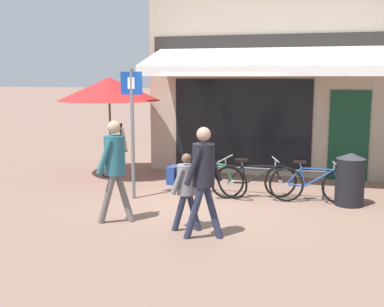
{
  "coord_description": "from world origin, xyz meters",
  "views": [
    {
      "loc": [
        2.32,
        -8.8,
        2.44
      ],
      "look_at": [
        -0.04,
        -0.64,
        1.05
      ],
      "focal_mm": 45.0,
      "sensor_mm": 36.0,
      "label": 1
    }
  ],
  "objects": [
    {
      "name": "pedestrian_second_adult",
      "position": [
        0.55,
        -2.05,
        1.04
      ],
      "size": [
        0.59,
        0.5,
        1.71
      ],
      "rotation": [
        0.0,
        0.0,
        -0.06
      ],
      "color": "#282D47",
      "rests_on": "ground_plane"
    },
    {
      "name": "bicycle_green",
      "position": [
        -0.01,
        0.55,
        0.38
      ],
      "size": [
        1.73,
        0.88,
        0.87
      ],
      "rotation": [
        0.15,
        0.0,
        -0.39
      ],
      "color": "black",
      "rests_on": "ground_plane"
    },
    {
      "name": "bike_rack_rail",
      "position": [
        0.99,
        0.83,
        0.46
      ],
      "size": [
        2.63,
        0.04,
        0.57
      ],
      "color": "#47494F",
      "rests_on": "ground_plane"
    },
    {
      "name": "pedestrian_adult",
      "position": [
        -1.06,
        -1.68,
        1.06
      ],
      "size": [
        0.58,
        0.59,
        1.73
      ],
      "rotation": [
        0.0,
        0.0,
        0.06
      ],
      "color": "slate",
      "rests_on": "ground_plane"
    },
    {
      "name": "pedestrian_child",
      "position": [
        0.17,
        -1.76,
        0.76
      ],
      "size": [
        0.55,
        0.45,
        1.25
      ],
      "rotation": [
        0.0,
        0.0,
        -0.15
      ],
      "color": "#282D47",
      "rests_on": "ground_plane"
    },
    {
      "name": "shop_front",
      "position": [
        0.91,
        4.33,
        2.79
      ],
      "size": [
        6.14,
        4.67,
        5.58
      ],
      "color": "tan",
      "rests_on": "ground_plane"
    },
    {
      "name": "bicycle_blue",
      "position": [
        2.04,
        0.53,
        0.36
      ],
      "size": [
        1.67,
        0.52,
        0.83
      ],
      "rotation": [
        -0.09,
        0.0,
        0.1
      ],
      "color": "black",
      "rests_on": "ground_plane"
    },
    {
      "name": "litter_bin",
      "position": [
        2.73,
        0.52,
        0.5
      ],
      "size": [
        0.55,
        0.55,
        1.0
      ],
      "color": "black",
      "rests_on": "ground_plane"
    },
    {
      "name": "bicycle_black",
      "position": [
        0.91,
        0.55,
        0.36
      ],
      "size": [
        1.65,
        0.72,
        0.81
      ],
      "rotation": [
        0.03,
        0.0,
        0.36
      ],
      "color": "black",
      "rests_on": "ground_plane"
    },
    {
      "name": "parking_sign",
      "position": [
        -1.39,
        -0.14,
        1.56
      ],
      "size": [
        0.44,
        0.07,
        2.57
      ],
      "color": "slate",
      "rests_on": "ground_plane"
    },
    {
      "name": "ground_plane",
      "position": [
        0.0,
        0.0,
        0.0
      ],
      "size": [
        160.0,
        160.0,
        0.0
      ],
      "primitive_type": "plane",
      "color": "#846656"
    },
    {
      "name": "cafe_parasol",
      "position": [
        -2.78,
        1.74,
        2.11
      ],
      "size": [
        2.45,
        2.45,
        2.39
      ],
      "color": "#4C3D2D",
      "rests_on": "ground_plane"
    }
  ]
}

